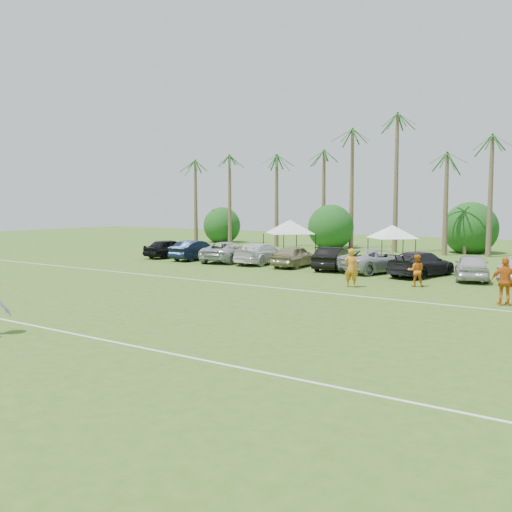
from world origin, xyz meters
The scene contains 26 objects.
field_lines centered at (0.00, 8.00, 0.01)m, with size 80.00×12.10×0.01m.
palm_tree_0 centered at (-22.00, 38.00, 7.48)m, with size 2.40×2.40×8.90m.
palm_tree_1 centered at (-17.00, 38.00, 8.35)m, with size 2.40×2.40×9.90m.
palm_tree_2 centered at (-12.00, 38.00, 9.21)m, with size 2.40×2.40×10.90m.
palm_tree_3 centered at (-8.00, 38.00, 10.06)m, with size 2.40×2.40×11.90m.
palm_tree_4 centered at (-4.00, 38.00, 7.48)m, with size 2.40×2.40×8.90m.
palm_tree_5 centered at (0.00, 38.00, 8.35)m, with size 2.40×2.40×9.90m.
palm_tree_6 centered at (4.00, 38.00, 9.21)m, with size 2.40×2.40×10.90m.
palm_tree_7 centered at (8.00, 38.00, 10.06)m, with size 2.40×2.40×11.90m.
bush_tree_0 centered at (-19.00, 39.00, 1.80)m, with size 4.00×4.00×4.00m.
bush_tree_1 centered at (-6.00, 39.00, 1.80)m, with size 4.00×4.00×4.00m.
bush_tree_2 centered at (6.00, 39.00, 1.80)m, with size 4.00×4.00×4.00m.
sideline_player_a centered at (6.14, 16.34, 0.97)m, with size 0.70×0.46×1.93m, color orange.
sideline_player_b centered at (8.75, 18.34, 0.80)m, with size 0.78×0.61×1.61m, color orange.
sideline_player_c centered at (13.49, 15.27, 0.99)m, with size 1.16×0.48×1.98m, color #CF6017.
canopy_tent_left centered at (-3.18, 25.85, 2.94)m, with size 4.24×4.24×3.44m.
canopy_tent_right centered at (3.78, 27.85, 2.65)m, with size 3.82×3.82×3.10m.
parked_car_0 centered at (-11.87, 22.44, 0.71)m, with size 1.69×4.19×1.43m, color black.
parked_car_1 centered at (-9.08, 22.30, 0.71)m, with size 1.51×4.33×1.43m, color black.
parked_car_2 centered at (-6.30, 22.61, 0.71)m, with size 2.37×5.14×1.43m, color #A9ACB2.
parked_car_3 centered at (-3.51, 22.76, 0.71)m, with size 2.00×4.92×1.43m, color silver.
parked_car_4 centered at (-0.73, 22.45, 0.71)m, with size 1.69×4.19×1.43m, color gray.
parked_car_5 centered at (2.06, 22.55, 0.71)m, with size 1.51×4.33×1.43m, color black.
parked_car_6 centered at (4.84, 22.74, 0.71)m, with size 2.37×5.14×1.43m, color #A2A4A8.
parked_car_7 centered at (7.63, 22.45, 0.71)m, with size 2.00×4.92×1.43m, color black.
parked_car_8 centered at (10.41, 22.40, 0.71)m, with size 1.69×4.19×1.43m, color #BDBCBF.
Camera 1 is at (18.17, -9.43, 4.19)m, focal length 40.00 mm.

